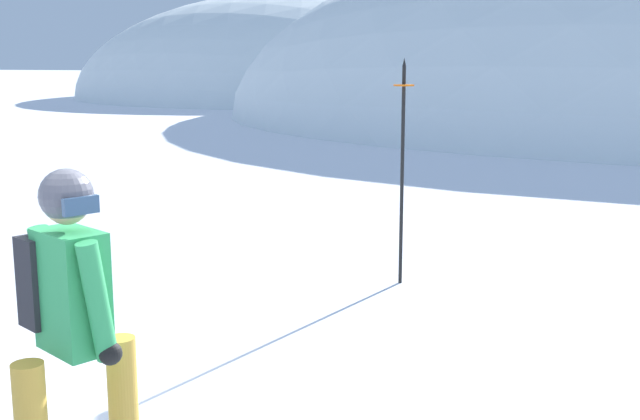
# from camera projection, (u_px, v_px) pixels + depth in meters

# --- Properties ---
(ridge_peak_far) EXTENTS (28.06, 25.25, 12.52)m
(ridge_peak_far) POSITION_uv_depth(u_px,v_px,m) (308.00, 98.00, 47.88)
(ridge_peak_far) COLOR white
(ridge_peak_far) RESTS_ON ground
(snowboarder_main) EXTENTS (0.91, 1.71, 1.71)m
(snowboarder_main) POSITION_uv_depth(u_px,v_px,m) (72.00, 334.00, 3.77)
(snowboarder_main) COLOR #23B7A3
(snowboarder_main) RESTS_ON ground
(piste_marker_near) EXTENTS (0.20, 0.20, 2.22)m
(piste_marker_near) POSITION_uv_depth(u_px,v_px,m) (402.00, 158.00, 7.74)
(piste_marker_near) COLOR black
(piste_marker_near) RESTS_ON ground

